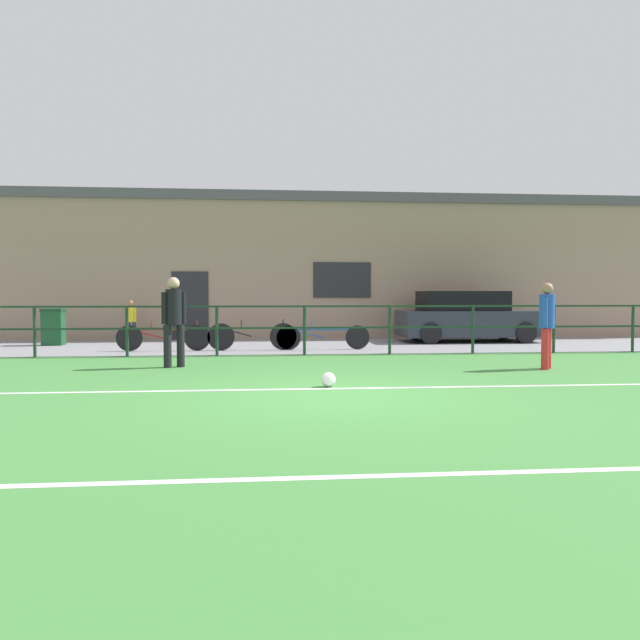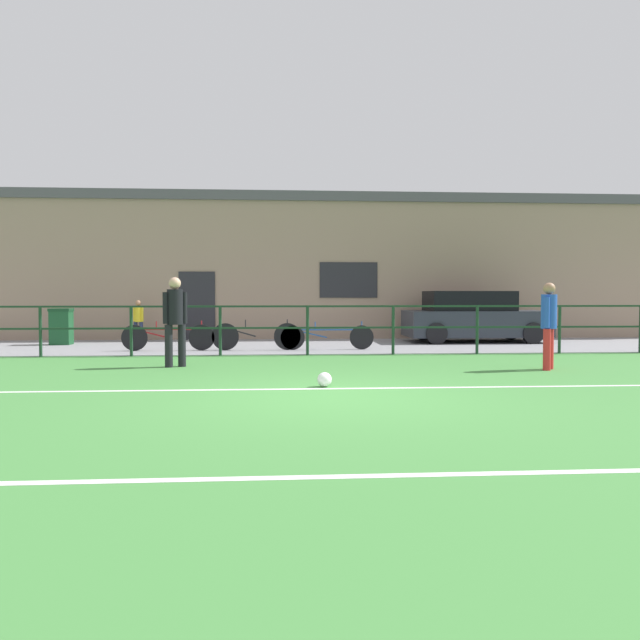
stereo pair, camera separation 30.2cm
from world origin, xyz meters
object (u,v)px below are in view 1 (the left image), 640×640
(player_striker, at_px, (547,320))
(player_goalkeeper, at_px, (174,316))
(spectator_child, at_px, (131,318))
(bicycle_parked_1, at_px, (323,337))
(bicycle_parked_2, at_px, (163,337))
(bicycle_parked_0, at_px, (252,336))
(parked_car_red, at_px, (467,318))
(trash_bin_0, at_px, (53,327))
(soccer_ball_match, at_px, (328,380))

(player_striker, bearing_deg, player_goalkeeper, 118.18)
(spectator_child, bearing_deg, bicycle_parked_1, 169.04)
(bicycle_parked_2, bearing_deg, player_goalkeeper, -78.19)
(player_striker, bearing_deg, bicycle_parked_1, 76.80)
(bicycle_parked_0, bearing_deg, player_striker, -38.21)
(bicycle_parked_1, bearing_deg, bicycle_parked_2, 180.00)
(parked_car_red, bearing_deg, trash_bin_0, -179.00)
(soccer_ball_match, xyz_separation_m, bicycle_parked_0, (-1.22, 6.26, 0.26))
(player_striker, relative_size, bicycle_parked_1, 0.69)
(player_striker, height_order, bicycle_parked_0, player_striker)
(bicycle_parked_1, distance_m, bicycle_parked_2, 3.93)
(parked_car_red, relative_size, bicycle_parked_1, 1.72)
(player_striker, bearing_deg, spectator_child, 86.46)
(bicycle_parked_1, relative_size, bicycle_parked_2, 1.03)
(trash_bin_0, bearing_deg, player_striker, -30.49)
(soccer_ball_match, bearing_deg, trash_bin_0, 128.47)
(player_goalkeeper, distance_m, bicycle_parked_0, 3.76)
(bicycle_parked_0, bearing_deg, spectator_child, 138.66)
(player_striker, relative_size, spectator_child, 1.33)
(player_striker, relative_size, trash_bin_0, 1.62)
(player_goalkeeper, distance_m, spectator_child, 6.86)
(spectator_child, xyz_separation_m, bicycle_parked_1, (5.31, -3.11, -0.37))
(bicycle_parked_1, height_order, trash_bin_0, trash_bin_0)
(soccer_ball_match, distance_m, spectator_child, 10.53)
(soccer_ball_match, relative_size, bicycle_parked_0, 0.10)
(bicycle_parked_0, bearing_deg, bicycle_parked_1, 0.00)
(spectator_child, distance_m, parked_car_red, 9.82)
(soccer_ball_match, height_order, trash_bin_0, trash_bin_0)
(spectator_child, xyz_separation_m, parked_car_red, (9.78, -0.82, 0.01))
(bicycle_parked_1, bearing_deg, bicycle_parked_0, 180.00)
(spectator_child, xyz_separation_m, bicycle_parked_2, (1.37, -3.11, -0.36))
(parked_car_red, bearing_deg, player_striker, -96.03)
(spectator_child, relative_size, bicycle_parked_2, 0.54)
(bicycle_parked_0, xyz_separation_m, bicycle_parked_2, (-2.17, 0.00, -0.01))
(soccer_ball_match, xyz_separation_m, parked_car_red, (5.03, 8.55, 0.62))
(player_goalkeeper, relative_size, spectator_child, 1.42)
(player_goalkeeper, bearing_deg, trash_bin_0, -78.14)
(parked_car_red, relative_size, trash_bin_0, 4.04)
(soccer_ball_match, relative_size, bicycle_parked_2, 0.10)
(player_striker, height_order, bicycle_parked_1, player_striker)
(player_striker, bearing_deg, bicycle_parked_0, 87.71)
(bicycle_parked_2, height_order, trash_bin_0, trash_bin_0)
(player_goalkeeper, xyz_separation_m, soccer_ball_match, (2.67, -2.84, -0.87))
(parked_car_red, xyz_separation_m, trash_bin_0, (-11.66, -0.20, -0.20))
(player_goalkeeper, distance_m, parked_car_red, 9.58)
(player_goalkeeper, height_order, trash_bin_0, player_goalkeeper)
(player_striker, distance_m, bicycle_parked_2, 8.88)
(bicycle_parked_0, bearing_deg, parked_car_red, 20.15)
(player_goalkeeper, height_order, parked_car_red, player_goalkeeper)
(bicycle_parked_1, bearing_deg, player_goalkeeper, -133.33)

